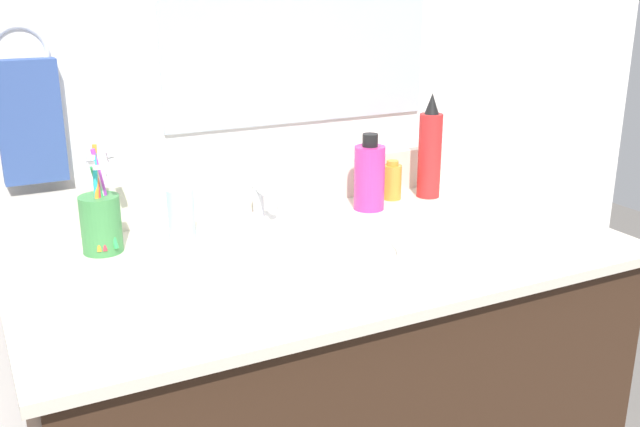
% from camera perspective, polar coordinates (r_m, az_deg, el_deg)
% --- Properties ---
extents(countertop, '(1.09, 0.57, 0.02)m').
position_cam_1_polar(countertop, '(1.31, 0.57, -3.21)').
color(countertop, beige).
rests_on(countertop, vanity_cabinet).
extents(backsplash, '(1.09, 0.02, 0.09)m').
position_cam_1_polar(backsplash, '(1.53, -4.20, 2.04)').
color(backsplash, beige).
rests_on(backsplash, countertop).
extents(back_wall, '(2.19, 0.04, 1.30)m').
position_cam_1_polar(back_wall, '(1.67, -4.83, -6.03)').
color(back_wall, white).
rests_on(back_wall, ground_plane).
extents(towel_ring, '(0.10, 0.01, 0.10)m').
position_cam_1_polar(towel_ring, '(1.41, -22.49, 11.62)').
color(towel_ring, silver).
extents(hand_towel, '(0.11, 0.04, 0.22)m').
position_cam_1_polar(hand_towel, '(1.40, -21.83, 6.71)').
color(hand_towel, '#334C8C').
extents(sink_basin, '(0.38, 0.38, 0.11)m').
position_cam_1_polar(sink_basin, '(1.30, -1.39, -4.37)').
color(sink_basin, white).
rests_on(sink_basin, countertop).
extents(faucet, '(0.16, 0.10, 0.08)m').
position_cam_1_polar(faucet, '(1.45, -4.75, 0.39)').
color(faucet, silver).
rests_on(faucet, countertop).
extents(bottle_oil_amber, '(0.04, 0.04, 0.09)m').
position_cam_1_polar(bottle_oil_amber, '(1.60, 5.68, 2.55)').
color(bottle_oil_amber, gold).
rests_on(bottle_oil_amber, countertop).
extents(bottle_soap_pink, '(0.06, 0.06, 0.16)m').
position_cam_1_polar(bottle_soap_pink, '(1.52, 3.90, 2.94)').
color(bottle_soap_pink, '#D8338C').
rests_on(bottle_soap_pink, countertop).
extents(bottle_gel_clear, '(0.05, 0.05, 0.12)m').
position_cam_1_polar(bottle_gel_clear, '(1.37, -10.86, 0.06)').
color(bottle_gel_clear, silver).
rests_on(bottle_gel_clear, countertop).
extents(bottle_spray_red, '(0.05, 0.05, 0.23)m').
position_cam_1_polar(bottle_spray_red, '(1.61, 8.62, 4.84)').
color(bottle_spray_red, red).
rests_on(bottle_spray_red, countertop).
extents(cup_green, '(0.07, 0.08, 0.19)m').
position_cam_1_polar(cup_green, '(1.33, -16.82, -0.52)').
color(cup_green, '#3F8C47').
rests_on(cup_green, countertop).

